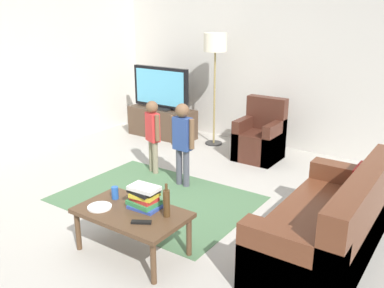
{
  "coord_description": "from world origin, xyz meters",
  "views": [
    {
      "loc": [
        2.61,
        -3.18,
        2.15
      ],
      "look_at": [
        0.0,
        0.6,
        0.65
      ],
      "focal_mm": 39.22,
      "sensor_mm": 36.0,
      "label": 1
    }
  ],
  "objects_px": {
    "child_center": "(182,137)",
    "soda_can": "(115,193)",
    "book_stack": "(144,197)",
    "couch": "(333,228)",
    "armchair": "(261,139)",
    "bottle": "(167,203)",
    "tv_stand": "(162,123)",
    "child_near_tv": "(153,130)",
    "plate": "(100,207)",
    "tv": "(161,88)",
    "tv_remote": "(141,222)",
    "coffee_table": "(132,216)",
    "floor_lamp": "(215,49)"
  },
  "relations": [
    {
      "from": "bottle",
      "to": "plate",
      "type": "bearing_deg",
      "value": -159.86
    },
    {
      "from": "tv_stand",
      "to": "armchair",
      "type": "distance_m",
      "value": 1.89
    },
    {
      "from": "tv",
      "to": "child_near_tv",
      "type": "distance_m",
      "value": 1.67
    },
    {
      "from": "couch",
      "to": "floor_lamp",
      "type": "xyz_separation_m",
      "value": [
        -2.61,
        2.21,
        1.25
      ]
    },
    {
      "from": "child_near_tv",
      "to": "soda_can",
      "type": "relative_size",
      "value": 8.27
    },
    {
      "from": "bottle",
      "to": "book_stack",
      "type": "bearing_deg",
      "value": 175.89
    },
    {
      "from": "tv",
      "to": "tv_remote",
      "type": "xyz_separation_m",
      "value": [
        2.27,
        -3.11,
        -0.42
      ]
    },
    {
      "from": "armchair",
      "to": "book_stack",
      "type": "distance_m",
      "value": 2.87
    },
    {
      "from": "book_stack",
      "to": "child_center",
      "type": "bearing_deg",
      "value": 112.54
    },
    {
      "from": "child_near_tv",
      "to": "book_stack",
      "type": "relative_size",
      "value": 3.29
    },
    {
      "from": "child_near_tv",
      "to": "book_stack",
      "type": "bearing_deg",
      "value": -52.58
    },
    {
      "from": "couch",
      "to": "plate",
      "type": "bearing_deg",
      "value": -149.2
    },
    {
      "from": "book_stack",
      "to": "bottle",
      "type": "relative_size",
      "value": 0.99
    },
    {
      "from": "tv_stand",
      "to": "tv",
      "type": "bearing_deg",
      "value": -90.0
    },
    {
      "from": "tv_stand",
      "to": "couch",
      "type": "xyz_separation_m",
      "value": [
        3.57,
        -2.06,
        0.05
      ]
    },
    {
      "from": "floor_lamp",
      "to": "child_center",
      "type": "relative_size",
      "value": 1.68
    },
    {
      "from": "armchair",
      "to": "coffee_table",
      "type": "relative_size",
      "value": 0.9
    },
    {
      "from": "armchair",
      "to": "tv_remote",
      "type": "distance_m",
      "value": 3.12
    },
    {
      "from": "child_near_tv",
      "to": "bottle",
      "type": "bearing_deg",
      "value": -47.03
    },
    {
      "from": "armchair",
      "to": "coffee_table",
      "type": "distance_m",
      "value": 2.97
    },
    {
      "from": "book_stack",
      "to": "child_near_tv",
      "type": "bearing_deg",
      "value": 127.42
    },
    {
      "from": "tv",
      "to": "coffee_table",
      "type": "bearing_deg",
      "value": -55.54
    },
    {
      "from": "tv_remote",
      "to": "plate",
      "type": "height_order",
      "value": "plate"
    },
    {
      "from": "couch",
      "to": "armchair",
      "type": "relative_size",
      "value": 2.0
    },
    {
      "from": "couch",
      "to": "armchair",
      "type": "distance_m",
      "value": 2.62
    },
    {
      "from": "child_center",
      "to": "book_stack",
      "type": "distance_m",
      "value": 1.5
    },
    {
      "from": "child_near_tv",
      "to": "soda_can",
      "type": "distance_m",
      "value": 1.74
    },
    {
      "from": "tv_stand",
      "to": "bottle",
      "type": "xyz_separation_m",
      "value": [
        2.37,
        -2.91,
        0.3
      ]
    },
    {
      "from": "armchair",
      "to": "plate",
      "type": "bearing_deg",
      "value": -92.19
    },
    {
      "from": "child_near_tv",
      "to": "child_center",
      "type": "xyz_separation_m",
      "value": [
        0.58,
        -0.13,
        0.04
      ]
    },
    {
      "from": "child_center",
      "to": "soda_can",
      "type": "xyz_separation_m",
      "value": [
        0.22,
        -1.4,
        -0.16
      ]
    },
    {
      "from": "bottle",
      "to": "couch",
      "type": "bearing_deg",
      "value": 35.42
    },
    {
      "from": "child_near_tv",
      "to": "coffee_table",
      "type": "height_order",
      "value": "child_near_tv"
    },
    {
      "from": "bottle",
      "to": "soda_can",
      "type": "relative_size",
      "value": 2.54
    },
    {
      "from": "child_center",
      "to": "tv_remote",
      "type": "bearing_deg",
      "value": -65.37
    },
    {
      "from": "couch",
      "to": "tv_remote",
      "type": "height_order",
      "value": "couch"
    },
    {
      "from": "coffee_table",
      "to": "bottle",
      "type": "height_order",
      "value": "bottle"
    },
    {
      "from": "armchair",
      "to": "child_near_tv",
      "type": "distance_m",
      "value": 1.66
    },
    {
      "from": "tv",
      "to": "plate",
      "type": "bearing_deg",
      "value": -60.32
    },
    {
      "from": "armchair",
      "to": "child_center",
      "type": "distance_m",
      "value": 1.55
    },
    {
      "from": "book_stack",
      "to": "armchair",
      "type": "bearing_deg",
      "value": 94.25
    },
    {
      "from": "floor_lamp",
      "to": "book_stack",
      "type": "height_order",
      "value": "floor_lamp"
    },
    {
      "from": "couch",
      "to": "plate",
      "type": "relative_size",
      "value": 8.18
    },
    {
      "from": "child_center",
      "to": "book_stack",
      "type": "height_order",
      "value": "child_center"
    },
    {
      "from": "coffee_table",
      "to": "plate",
      "type": "bearing_deg",
      "value": -156.78
    },
    {
      "from": "child_center",
      "to": "soda_can",
      "type": "height_order",
      "value": "child_center"
    },
    {
      "from": "book_stack",
      "to": "plate",
      "type": "bearing_deg",
      "value": -144.02
    },
    {
      "from": "armchair",
      "to": "floor_lamp",
      "type": "distance_m",
      "value": 1.57
    },
    {
      "from": "tv_stand",
      "to": "tv_remote",
      "type": "bearing_deg",
      "value": -54.03
    },
    {
      "from": "child_center",
      "to": "coffee_table",
      "type": "xyz_separation_m",
      "value": [
        0.52,
        -1.5,
        -0.26
      ]
    }
  ]
}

